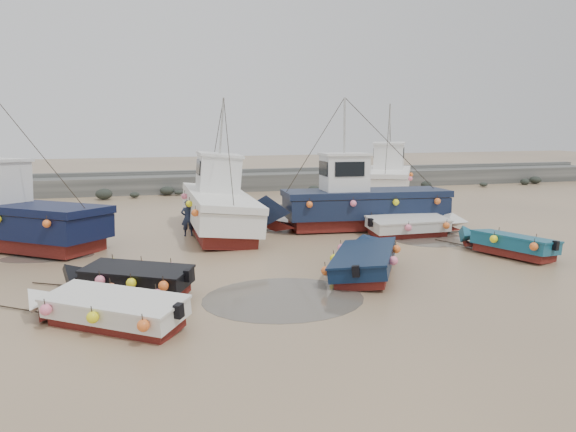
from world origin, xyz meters
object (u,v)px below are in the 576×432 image
(dinghy_1, at_px, (367,257))
(cabin_boat_1, at_px, (215,204))
(person, at_px, (188,236))
(cabin_boat_3, at_px, (388,176))
(dinghy_0, at_px, (104,305))
(dinghy_2, at_px, (505,241))
(dinghy_5, at_px, (415,223))
(cabin_boat_2, at_px, (352,202))
(cabin_boat_0, at_px, (4,216))
(dinghy_4, at_px, (127,275))

(dinghy_1, relative_size, cabin_boat_1, 0.56)
(cabin_boat_1, distance_m, person, 2.06)
(cabin_boat_1, distance_m, cabin_boat_3, 16.00)
(dinghy_0, bearing_deg, dinghy_2, -38.43)
(dinghy_5, height_order, cabin_boat_2, cabin_boat_2)
(dinghy_5, distance_m, cabin_boat_1, 9.31)
(cabin_boat_1, bearing_deg, dinghy_5, -21.59)
(cabin_boat_0, bearing_deg, cabin_boat_1, -46.69)
(dinghy_1, bearing_deg, person, 154.11)
(cabin_boat_3, bearing_deg, cabin_boat_2, -94.80)
(dinghy_1, height_order, dinghy_4, same)
(dinghy_0, relative_size, dinghy_4, 1.03)
(dinghy_2, xyz_separation_m, cabin_boat_2, (-3.88, 6.51, 0.75))
(dinghy_4, relative_size, cabin_boat_0, 0.52)
(cabin_boat_3, relative_size, person, 5.68)
(cabin_boat_3, bearing_deg, dinghy_5, -81.52)
(dinghy_5, xyz_separation_m, cabin_boat_1, (-8.68, 3.28, 0.76))
(dinghy_2, distance_m, person, 13.53)
(cabin_boat_2, distance_m, person, 7.96)
(dinghy_2, xyz_separation_m, cabin_boat_0, (-19.24, 6.41, 0.75))
(dinghy_1, height_order, dinghy_2, same)
(dinghy_0, distance_m, cabin_boat_0, 11.43)
(dinghy_4, height_order, cabin_boat_2, cabin_boat_2)
(dinghy_0, height_order, dinghy_5, same)
(cabin_boat_0, xyz_separation_m, cabin_boat_1, (8.86, 1.15, -0.01))
(dinghy_0, distance_m, cabin_boat_1, 12.40)
(dinghy_0, bearing_deg, cabin_boat_2, -9.49)
(cabin_boat_0, distance_m, cabin_boat_3, 24.25)
(dinghy_0, distance_m, cabin_boat_3, 27.15)
(cabin_boat_0, relative_size, cabin_boat_1, 0.87)
(dinghy_1, distance_m, cabin_boat_1, 9.56)
(dinghy_4, distance_m, cabin_boat_0, 9.28)
(cabin_boat_1, bearing_deg, dinghy_1, -64.78)
(cabin_boat_0, bearing_deg, person, -51.76)
(cabin_boat_1, relative_size, cabin_boat_2, 1.01)
(dinghy_2, bearing_deg, dinghy_5, 88.34)
(dinghy_0, bearing_deg, dinghy_5, -21.20)
(dinghy_5, bearing_deg, cabin_boat_3, 159.69)
(dinghy_2, relative_size, dinghy_4, 1.00)
(cabin_boat_3, bearing_deg, dinghy_4, -105.21)
(dinghy_5, bearing_deg, cabin_boat_1, -111.83)
(dinghy_1, relative_size, cabin_boat_0, 0.64)
(dinghy_5, xyz_separation_m, cabin_boat_0, (-17.55, 2.13, 0.76))
(dinghy_0, height_order, dinghy_4, same)
(dinghy_1, bearing_deg, cabin_boat_1, 144.47)
(cabin_boat_3, bearing_deg, cabin_boat_1, -116.98)
(cabin_boat_0, xyz_separation_m, cabin_boat_3, (21.91, 10.41, 0.04))
(dinghy_0, bearing_deg, dinghy_1, -34.16)
(dinghy_2, relative_size, cabin_boat_2, 0.46)
(dinghy_0, height_order, cabin_boat_2, cabin_boat_2)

